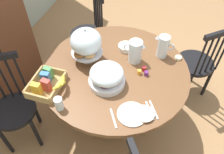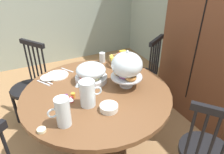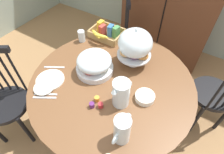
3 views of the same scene
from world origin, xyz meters
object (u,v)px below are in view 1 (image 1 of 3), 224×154
pastry_stand_with_dome (86,43)px  drinking_glass (59,104)px  china_plate_small (144,114)px  windsor_chair_by_cabinet (13,108)px  windsor_chair_far_side (196,64)px  orange_juice_pitcher (135,52)px  china_plate_large (132,114)px  butter_dish (178,58)px  fruit_platter_covered (107,76)px  dining_table (115,84)px  milk_pitcher (163,47)px  windsor_chair_near_window (89,34)px  cereal_basket (47,83)px  cereal_bowl (126,47)px

pastry_stand_with_dome → drinking_glass: 0.58m
china_plate_small → drinking_glass: (-0.13, 0.62, 0.04)m
windsor_chair_by_cabinet → china_plate_small: (0.08, -1.15, 0.30)m
windsor_chair_by_cabinet → windsor_chair_far_side: size_ratio=1.00×
orange_juice_pitcher → china_plate_large: bearing=-168.5°
windsor_chair_by_cabinet → china_plate_large: size_ratio=4.43×
windsor_chair_by_cabinet → windsor_chair_far_side: (1.07, -1.55, 0.00)m
butter_dish → fruit_platter_covered: bearing=131.6°
windsor_chair_by_cabinet → fruit_platter_covered: 0.93m
fruit_platter_covered → butter_dish: 0.72m
dining_table → windsor_chair_by_cabinet: size_ratio=1.32×
pastry_stand_with_dome → orange_juice_pitcher: (0.12, -0.41, -0.10)m
fruit_platter_covered → orange_juice_pitcher: bearing=-24.7°
windsor_chair_by_cabinet → china_plate_large: windsor_chair_by_cabinet is taller
milk_pitcher → china_plate_small: (-0.69, 0.02, -0.08)m
china_plate_large → drinking_glass: size_ratio=2.00×
milk_pitcher → china_plate_large: milk_pitcher is taller
china_plate_small → milk_pitcher: bearing=-1.7°
windsor_chair_near_window → china_plate_large: 1.46m
orange_juice_pitcher → windsor_chair_by_cabinet: bearing=123.7°
milk_pitcher → china_plate_large: bearing=171.4°
pastry_stand_with_dome → butter_dish: pastry_stand_with_dome is taller
orange_juice_pitcher → milk_pitcher: milk_pitcher is taller
windsor_chair_near_window → cereal_basket: 1.17m
orange_juice_pitcher → cereal_bowl: (0.13, 0.12, -0.07)m
dining_table → butter_dish: size_ratio=21.53×
windsor_chair_near_window → windsor_chair_far_side: bearing=-97.2°
dining_table → cereal_basket: size_ratio=4.09×
windsor_chair_near_window → butter_dish: (-0.46, -1.08, 0.30)m
pastry_stand_with_dome → china_plate_large: (-0.46, -0.52, -0.19)m
dining_table → windsor_chair_near_window: (0.76, 0.57, -0.09)m
drinking_glass → china_plate_small: bearing=-78.5°
orange_juice_pitcher → cereal_bowl: size_ratio=1.52×
pastry_stand_with_dome → milk_pitcher: size_ratio=1.61×
drinking_glass → butter_dish: size_ratio=1.83×
milk_pitcher → drinking_glass: milk_pitcher is taller
fruit_platter_covered → china_plate_large: bearing=-131.6°
windsor_chair_by_cabinet → drinking_glass: windsor_chair_by_cabinet is taller
pastry_stand_with_dome → fruit_platter_covered: size_ratio=1.15×
pastry_stand_with_dome → china_plate_small: 0.77m
windsor_chair_near_window → cereal_bowl: windsor_chair_near_window is taller
cereal_basket → china_plate_large: size_ratio=1.44×
pastry_stand_with_dome → butter_dish: size_ratio=5.73×
fruit_platter_covered → drinking_glass: (-0.34, 0.26, -0.03)m
pastry_stand_with_dome → drinking_glass: (-0.56, 0.01, -0.14)m
windsor_chair_far_side → milk_pitcher: size_ratio=4.55×
orange_juice_pitcher → cereal_bowl: 0.19m
windsor_chair_far_side → pastry_stand_with_dome: (-0.56, 1.01, 0.48)m
windsor_chair_by_cabinet → orange_juice_pitcher: (0.63, -0.95, 0.38)m
china_plate_large → china_plate_small: bearing=-74.6°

